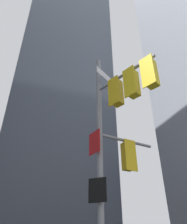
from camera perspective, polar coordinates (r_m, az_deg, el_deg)
The scene contains 2 objects.
building_mid_block at distance 34.68m, azimuth -8.99°, elevation 2.52°, with size 13.18×13.18×42.00m, color #4C5460.
signal_pole_assembly at distance 7.46m, azimuth 6.59°, elevation -3.97°, with size 2.69×2.92×8.91m.
Camera 1 is at (-2.43, -6.61, 2.13)m, focal length 35.02 mm.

